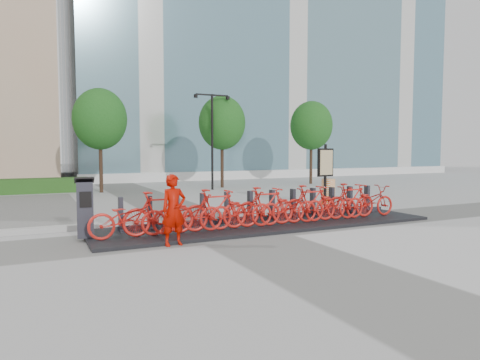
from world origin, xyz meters
name	(u,v)px	position (x,y,z in m)	size (l,w,h in m)	color
ground	(231,231)	(0.00, 0.00, 0.00)	(120.00, 120.00, 0.00)	#B4B4B4
glass_building	(250,43)	(14.00, 26.00, 12.00)	(32.00, 16.00, 24.00)	teal
hedge_b	(22,186)	(-5.00, 13.20, 0.35)	(6.00, 1.20, 0.70)	#1C4610
tree_1	(100,119)	(-1.50, 12.00, 3.59)	(2.60, 2.60, 5.10)	#342318
tree_2	(222,123)	(5.00, 12.00, 3.59)	(2.60, 2.60, 5.10)	#342318
tree_3	(311,126)	(11.00, 12.00, 3.59)	(2.60, 2.60, 5.10)	#342318
streetlamp	(212,130)	(4.00, 11.00, 3.13)	(2.00, 0.20, 5.00)	black
dock_pad	(269,224)	(1.30, 0.30, 0.04)	(9.60, 2.40, 0.08)	black
dock_rail_posts	(262,205)	(1.36, 0.77, 0.51)	(8.02, 0.50, 0.85)	#272730
bike_0	(128,217)	(-2.60, -0.05, 0.55)	(0.62, 1.79, 0.94)	red
bike_1	(159,213)	(-1.88, -0.05, 0.60)	(0.49, 1.74, 1.04)	red
bike_2	(188,213)	(-1.16, -0.05, 0.55)	(0.62, 1.79, 0.94)	red
bike_3	(215,209)	(-0.44, -0.05, 0.60)	(0.49, 1.74, 1.04)	red
bike_4	(241,210)	(0.28, -0.05, 0.55)	(0.62, 1.79, 0.94)	red
bike_5	(266,206)	(1.00, -0.05, 0.60)	(0.49, 1.74, 1.04)	red
bike_6	(289,207)	(1.72, -0.05, 0.55)	(0.62, 1.79, 0.94)	red
bike_7	(310,203)	(2.44, -0.05, 0.60)	(0.49, 1.74, 1.04)	red
bike_8	(331,204)	(3.16, -0.05, 0.55)	(0.62, 1.79, 0.94)	red
bike_9	(351,201)	(3.88, -0.05, 0.60)	(0.49, 1.74, 1.04)	red
bike_10	(370,201)	(4.60, -0.05, 0.55)	(0.62, 1.79, 0.94)	red
kiosk	(85,208)	(-3.48, 0.42, 0.75)	(0.46, 0.40, 1.40)	#272730
worker_red	(174,210)	(-1.79, -0.93, 0.78)	(0.57, 0.37, 1.56)	#A50B00
construction_barrel	(328,192)	(5.60, 3.25, 0.50)	(0.52, 0.52, 0.99)	orange
map_sign	(325,165)	(5.33, 3.09, 1.53)	(0.76, 0.24, 2.31)	black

